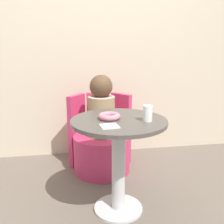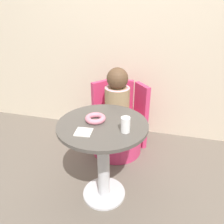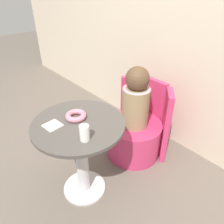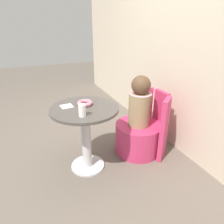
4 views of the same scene
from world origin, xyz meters
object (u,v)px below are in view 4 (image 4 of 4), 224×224
object	(u,v)px
donut	(85,103)
cup	(82,110)
tub_chair	(138,138)
round_table	(85,126)
child_figure	(140,102)

from	to	relation	value
donut	cup	size ratio (longest dim) A/B	1.42
tub_chair	donut	distance (m)	0.80
round_table	donut	size ratio (longest dim) A/B	4.60
tub_chair	child_figure	size ratio (longest dim) A/B	0.93
tub_chair	cup	xyz separation A→B (m)	(0.22, -0.70, 0.56)
donut	cup	bearing A→B (deg)	-21.21
tub_chair	cup	distance (m)	0.92
tub_chair	child_figure	distance (m)	0.44
child_figure	cup	size ratio (longest dim) A/B	5.38
tub_chair	donut	xyz separation A→B (m)	(-0.02, -0.61, 0.53)
child_figure	cup	bearing A→B (deg)	-72.65
round_table	tub_chair	size ratio (longest dim) A/B	1.30
cup	round_table	bearing A→B (deg)	160.05
round_table	tub_chair	xyz separation A→B (m)	(-0.04, 0.64, -0.31)
round_table	tub_chair	distance (m)	0.71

